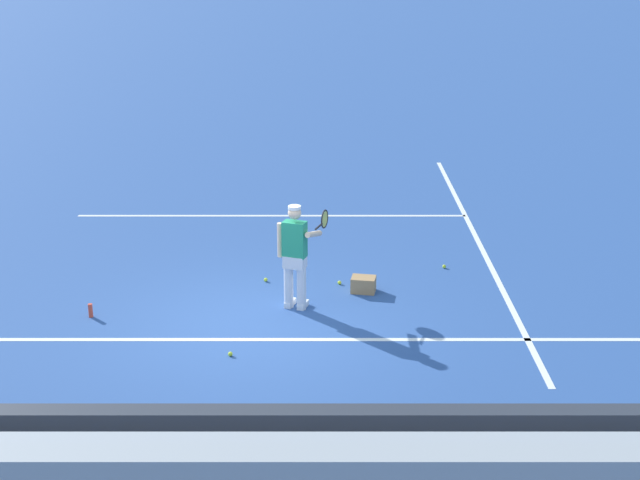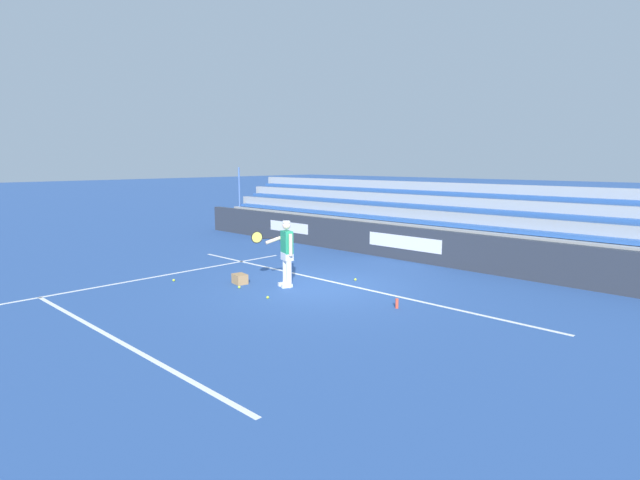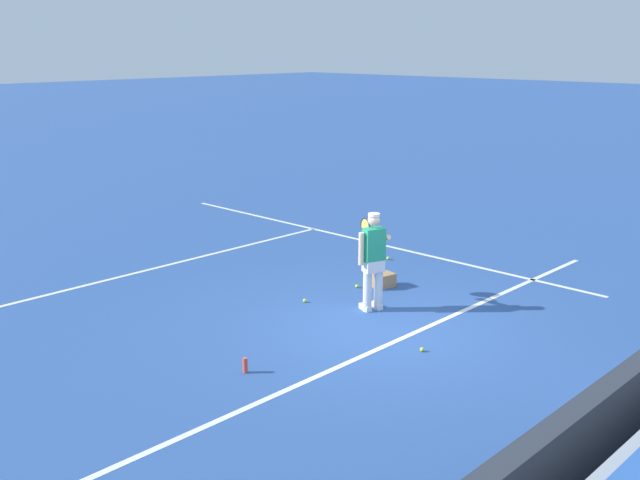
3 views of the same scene
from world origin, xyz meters
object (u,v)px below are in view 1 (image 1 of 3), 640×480
Objects in this scene: tennis_ball_near_player at (441,266)px; water_bottle at (87,311)px; tennis_player at (293,255)px; tennis_ball_stray_back at (227,354)px; tennis_ball_far_right at (263,280)px; tennis_ball_toward_net at (336,283)px; ball_box_cardboard at (360,284)px.

tennis_ball_near_player is 0.30× the size of water_bottle.
tennis_ball_stray_back is at bearing -117.46° from tennis_player.
tennis_ball_far_right is 2.85m from tennis_ball_stray_back.
tennis_ball_far_right is at bearing 174.21° from tennis_ball_toward_net.
tennis_player reaches higher than tennis_ball_toward_net.
tennis_player reaches higher than tennis_ball_stray_back.
tennis_ball_far_right is (-0.56, 1.10, -0.86)m from tennis_player.
tennis_ball_near_player is 2.05m from tennis_ball_toward_net.
ball_box_cardboard is at bearing -39.18° from tennis_ball_toward_net.
tennis_ball_toward_net is 4.16m from water_bottle.
tennis_ball_toward_net is 1.00× the size of tennis_ball_stray_back.
water_bottle is (-2.66, -1.48, 0.08)m from tennis_ball_far_right.
water_bottle reaches higher than tennis_ball_far_right.
tennis_ball_stray_back is at bearing -130.18° from ball_box_cardboard.
ball_box_cardboard is at bearing -144.07° from tennis_ball_near_player.
tennis_player is 25.98× the size of tennis_ball_toward_net.
ball_box_cardboard is (1.11, 0.65, -0.76)m from tennis_player.
ball_box_cardboard is at bearing 49.82° from tennis_ball_stray_back.
tennis_ball_stray_back is (-2.01, -2.38, -0.10)m from ball_box_cardboard.
tennis_ball_far_right is 1.00× the size of tennis_ball_toward_net.
tennis_ball_toward_net is at bearing 18.93° from water_bottle.
ball_box_cardboard is 6.06× the size of tennis_ball_toward_net.
tennis_ball_stray_back is (-0.90, -1.73, -0.86)m from tennis_player.
tennis_ball_far_right is 0.30× the size of water_bottle.
tennis_ball_near_player is 6.20m from water_bottle.
water_bottle is at bearing -166.64° from ball_box_cardboard.
tennis_ball_far_right is 1.28m from tennis_ball_toward_net.
tennis_ball_toward_net is at bearing 59.12° from tennis_ball_stray_back.
water_bottle is (-5.83, -2.12, 0.08)m from tennis_ball_near_player.
tennis_ball_far_right is at bearing 164.88° from ball_box_cardboard.
tennis_player is at bearing -146.35° from tennis_ball_near_player.
ball_box_cardboard reaches higher than tennis_ball_stray_back.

